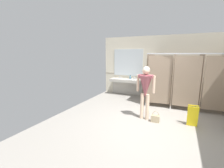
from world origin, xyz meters
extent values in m
cube|color=gray|center=(0.00, 0.00, -0.05)|extent=(5.95, 6.68, 0.10)
cube|color=beige|center=(0.00, 3.10, 1.47)|extent=(5.95, 0.12, 2.93)
cube|color=#9E937F|center=(0.00, 3.03, 1.05)|extent=(5.95, 0.01, 0.06)
cube|color=#B2ADA3|center=(-1.68, 2.74, 0.76)|extent=(1.63, 0.55, 0.14)
cube|color=#B2ADA3|center=(-1.68, 2.98, 0.34)|extent=(1.63, 0.08, 0.69)
cube|color=#ADADA8|center=(-2.09, 2.71, 0.78)|extent=(0.42, 0.30, 0.11)
cylinder|color=silver|center=(-2.09, 2.93, 0.88)|extent=(0.04, 0.04, 0.11)
cylinder|color=silver|center=(-2.09, 2.87, 0.93)|extent=(0.03, 0.11, 0.03)
sphere|color=silver|center=(-2.02, 2.94, 0.86)|extent=(0.04, 0.04, 0.04)
cube|color=#ADADA8|center=(-1.27, 2.71, 0.78)|extent=(0.42, 0.30, 0.11)
cylinder|color=silver|center=(-1.27, 2.93, 0.88)|extent=(0.04, 0.04, 0.11)
cylinder|color=silver|center=(-1.27, 2.87, 0.93)|extent=(0.03, 0.11, 0.03)
sphere|color=silver|center=(-1.20, 2.94, 0.86)|extent=(0.04, 0.04, 0.04)
cube|color=silver|center=(-1.68, 3.03, 1.65)|extent=(1.53, 0.02, 1.34)
cube|color=#84705B|center=(-0.38, 2.25, 1.09)|extent=(0.03, 1.54, 1.95)
cylinder|color=silver|center=(-0.38, 1.53, 0.06)|extent=(0.05, 0.05, 0.12)
cube|color=#84705B|center=(0.57, 2.25, 1.09)|extent=(0.03, 1.54, 1.95)
cylinder|color=silver|center=(0.57, 1.53, 0.06)|extent=(0.05, 0.05, 0.12)
cube|color=#84705B|center=(1.52, 2.25, 1.09)|extent=(0.03, 1.54, 1.95)
cylinder|color=silver|center=(1.52, 1.53, 0.06)|extent=(0.05, 0.05, 0.12)
cube|color=#84705B|center=(0.09, 1.50, 1.09)|extent=(0.87, 0.12, 1.85)
cube|color=#84705B|center=(1.04, 1.50, 1.09)|extent=(0.87, 0.03, 1.85)
cube|color=#84705B|center=(2.00, 1.50, 1.09)|extent=(0.87, 0.03, 1.85)
cube|color=#B7BABF|center=(1.04, 1.50, 2.09)|extent=(2.92, 0.04, 0.04)
cylinder|color=beige|center=(-0.05, 0.18, 0.42)|extent=(0.11, 0.11, 0.83)
cylinder|color=beige|center=(-0.23, 0.20, 0.42)|extent=(0.11, 0.11, 0.83)
cone|color=#994C56|center=(-0.14, 0.19, 1.07)|extent=(0.44, 0.44, 0.71)
cube|color=#994C56|center=(-0.14, 0.19, 1.40)|extent=(0.47, 0.21, 0.10)
cylinder|color=beige|center=(0.11, 0.16, 1.16)|extent=(0.08, 0.08, 0.53)
cylinder|color=beige|center=(-0.40, 0.22, 1.16)|extent=(0.08, 0.08, 0.53)
sphere|color=beige|center=(-0.14, 0.19, 1.57)|extent=(0.23, 0.23, 0.23)
sphere|color=#A59E93|center=(-0.14, 0.20, 1.58)|extent=(0.23, 0.23, 0.23)
cube|color=tan|center=(0.22, 0.10, 0.11)|extent=(0.25, 0.15, 0.21)
torus|color=tan|center=(0.22, 0.10, 0.25)|extent=(0.19, 0.02, 0.19)
cylinder|color=teal|center=(-1.51, 2.91, 0.92)|extent=(0.07, 0.07, 0.17)
cylinder|color=black|center=(-1.51, 2.91, 1.02)|extent=(0.03, 0.03, 0.04)
cylinder|color=white|center=(-1.33, 2.66, 0.88)|extent=(0.07, 0.07, 0.11)
cube|color=yellow|center=(1.24, 0.22, 0.31)|extent=(0.28, 0.10, 0.61)
cube|color=yellow|center=(1.24, 0.31, 0.31)|extent=(0.28, 0.10, 0.61)
cylinder|color=black|center=(1.24, 0.27, 0.60)|extent=(0.28, 0.02, 0.02)
camera|label=1|loc=(0.82, -4.44, 2.06)|focal=24.21mm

